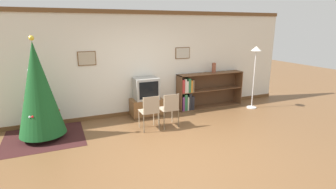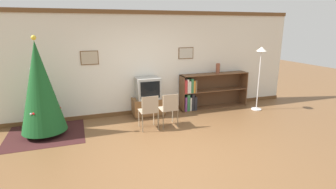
% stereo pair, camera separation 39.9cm
% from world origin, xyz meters
% --- Properties ---
extents(ground_plane, '(24.00, 24.00, 0.00)m').
position_xyz_m(ground_plane, '(0.00, 0.00, 0.00)').
color(ground_plane, brown).
extents(wall_back, '(8.98, 0.11, 2.70)m').
position_xyz_m(wall_back, '(-0.00, 2.46, 1.35)').
color(wall_back, silver).
rests_on(wall_back, ground_plane).
extents(area_rug, '(1.61, 1.47, 0.01)m').
position_xyz_m(area_rug, '(-2.41, 1.65, 0.00)').
color(area_rug, '#381919').
rests_on(area_rug, ground_plane).
extents(christmas_tree, '(0.93, 0.93, 2.13)m').
position_xyz_m(christmas_tree, '(-2.41, 1.65, 1.07)').
color(christmas_tree, maroon).
rests_on(christmas_tree, area_rug).
extents(tv_console, '(0.82, 0.47, 0.47)m').
position_xyz_m(tv_console, '(0.06, 2.16, 0.24)').
color(tv_console, brown).
rests_on(tv_console, ground_plane).
extents(television, '(0.61, 0.46, 0.56)m').
position_xyz_m(television, '(0.06, 2.15, 0.75)').
color(television, '#9E9E99').
rests_on(television, tv_console).
extents(folding_chair_left, '(0.40, 0.40, 0.82)m').
position_xyz_m(folding_chair_left, '(-0.18, 1.18, 0.47)').
color(folding_chair_left, tan).
rests_on(folding_chair_left, ground_plane).
extents(folding_chair_right, '(0.40, 0.40, 0.82)m').
position_xyz_m(folding_chair_right, '(0.30, 1.18, 0.47)').
color(folding_chair_right, tan).
rests_on(folding_chair_right, ground_plane).
extents(bookshelf, '(2.03, 0.36, 1.00)m').
position_xyz_m(bookshelf, '(1.69, 2.23, 0.48)').
color(bookshelf, brown).
rests_on(bookshelf, ground_plane).
extents(vase, '(0.11, 0.11, 0.29)m').
position_xyz_m(vase, '(2.13, 2.21, 1.15)').
color(vase, brown).
rests_on(vase, bookshelf).
extents(standing_lamp, '(0.28, 0.28, 1.77)m').
position_xyz_m(standing_lamp, '(3.10, 1.62, 1.36)').
color(standing_lamp, silver).
rests_on(standing_lamp, ground_plane).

